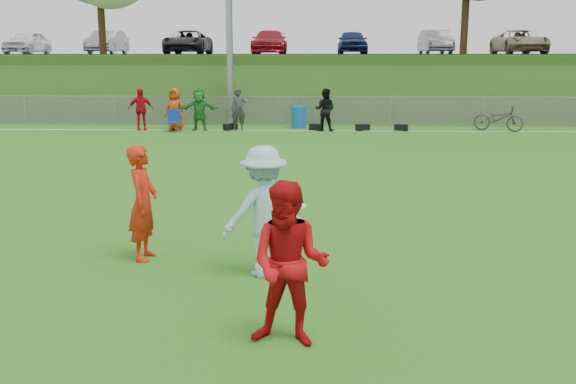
{
  "coord_description": "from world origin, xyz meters",
  "views": [
    {
      "loc": [
        0.72,
        -7.9,
        2.89
      ],
      "look_at": [
        0.38,
        0.5,
        1.13
      ],
      "focal_mm": 40.0,
      "sensor_mm": 36.0,
      "label": 1
    }
  ],
  "objects_px": {
    "frisbee": "(296,206)",
    "player_red_center": "(290,265)",
    "player_red_left": "(143,203)",
    "bicycle": "(499,118)",
    "player_blue": "(264,211)",
    "recycling_bin": "(299,117)"
  },
  "relations": [
    {
      "from": "frisbee",
      "to": "player_red_center",
      "type": "bearing_deg",
      "value": -90.25
    },
    {
      "from": "player_red_left",
      "to": "bicycle",
      "type": "height_order",
      "value": "player_red_left"
    },
    {
      "from": "player_red_left",
      "to": "player_blue",
      "type": "relative_size",
      "value": 0.95
    },
    {
      "from": "player_red_left",
      "to": "player_blue",
      "type": "height_order",
      "value": "player_blue"
    },
    {
      "from": "player_red_left",
      "to": "player_blue",
      "type": "distance_m",
      "value": 1.9
    },
    {
      "from": "player_red_left",
      "to": "recycling_bin",
      "type": "relative_size",
      "value": 1.85
    },
    {
      "from": "recycling_bin",
      "to": "player_blue",
      "type": "bearing_deg",
      "value": -90.06
    },
    {
      "from": "player_red_left",
      "to": "player_red_center",
      "type": "relative_size",
      "value": 0.98
    },
    {
      "from": "player_blue",
      "to": "frisbee",
      "type": "relative_size",
      "value": 6.61
    },
    {
      "from": "frisbee",
      "to": "recycling_bin",
      "type": "distance_m",
      "value": 18.78
    },
    {
      "from": "frisbee",
      "to": "recycling_bin",
      "type": "xyz_separation_m",
      "value": [
        -0.42,
        18.77,
        -0.54
      ]
    },
    {
      "from": "player_blue",
      "to": "recycling_bin",
      "type": "xyz_separation_m",
      "value": [
        0.02,
        18.61,
        -0.43
      ]
    },
    {
      "from": "player_red_left",
      "to": "player_red_center",
      "type": "bearing_deg",
      "value": -139.04
    },
    {
      "from": "player_blue",
      "to": "recycling_bin",
      "type": "bearing_deg",
      "value": -117.39
    },
    {
      "from": "player_red_center",
      "to": "bicycle",
      "type": "height_order",
      "value": "player_red_center"
    },
    {
      "from": "player_red_center",
      "to": "recycling_bin",
      "type": "relative_size",
      "value": 1.88
    },
    {
      "from": "bicycle",
      "to": "player_red_left",
      "type": "bearing_deg",
      "value": 176.6
    },
    {
      "from": "player_blue",
      "to": "frisbee",
      "type": "bearing_deg",
      "value": 133.01
    },
    {
      "from": "player_red_center",
      "to": "frisbee",
      "type": "relative_size",
      "value": 6.4
    },
    {
      "from": "recycling_bin",
      "to": "bicycle",
      "type": "height_order",
      "value": "bicycle"
    },
    {
      "from": "player_red_left",
      "to": "recycling_bin",
      "type": "bearing_deg",
      "value": -3.6
    },
    {
      "from": "recycling_bin",
      "to": "frisbee",
      "type": "bearing_deg",
      "value": -88.73
    }
  ]
}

